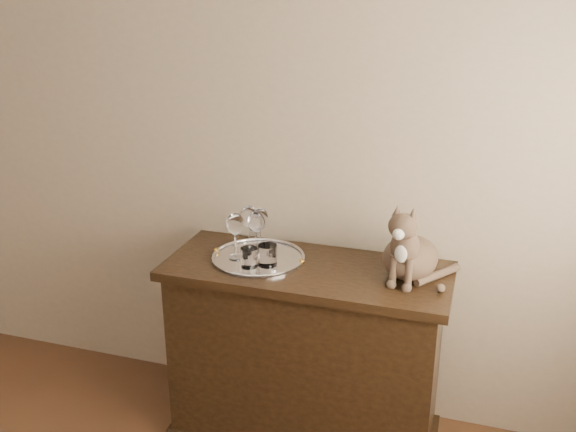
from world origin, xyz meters
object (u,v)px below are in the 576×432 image
cat (412,238)px  wine_glass_a (249,228)px  wine_glass_d (256,233)px  wine_glass_b (260,230)px  sideboard (306,354)px  wine_glass_c (235,236)px  tumbler_a (267,255)px  tumbler_b (249,257)px  tray (258,259)px

cat → wine_glass_a: bearing=-173.6°
wine_glass_a → wine_glass_d: wine_glass_a is taller
wine_glass_b → sideboard: bearing=-17.2°
wine_glass_b → wine_glass_c: size_ratio=0.99×
wine_glass_d → tumbler_a: size_ratio=2.17×
sideboard → wine_glass_c: 0.62m
wine_glass_d → wine_glass_c: bearing=-139.2°
wine_glass_c → tumbler_b: (0.09, -0.07, -0.06)m
wine_glass_b → tumbler_a: size_ratio=2.26×
wine_glass_c → cat: 0.74m
sideboard → wine_glass_d: 0.58m
wine_glass_c → wine_glass_b: bearing=49.9°
wine_glass_d → tumbler_a: bearing=-47.9°
sideboard → tumbler_b: 0.53m
wine_glass_a → tumbler_b: bearing=-69.7°
wine_glass_a → wine_glass_b: wine_glass_a is taller
wine_glass_a → wine_glass_d: (0.05, -0.04, -0.01)m
wine_glass_b → cat: 0.66m
wine_glass_d → cat: bearing=-0.6°
tumbler_a → wine_glass_a: bearing=134.7°
wine_glass_c → tumbler_b: size_ratio=2.48×
wine_glass_a → cat: bearing=-3.8°
tray → wine_glass_b: bearing=103.0°
wine_glass_b → wine_glass_d: size_ratio=1.04×
wine_glass_b → tumbler_b: wine_glass_b is taller
tray → wine_glass_b: (-0.02, 0.07, 0.11)m
tumbler_a → cat: bearing=8.4°
sideboard → tumbler_a: 0.51m
wine_glass_c → cat: size_ratio=0.61×
tray → wine_glass_d: size_ratio=2.06×
wine_glass_c → wine_glass_d: (0.07, 0.06, -0.00)m
wine_glass_b → wine_glass_a: bearing=170.2°
tumbler_b → cat: 0.67m
tumbler_a → tumbler_b: tumbler_a is taller
tumbler_a → tray: bearing=137.2°
cat → sideboard: bearing=-165.1°
sideboard → cat: cat is taller
tray → wine_glass_d: bearing=121.5°
wine_glass_d → cat: size_ratio=0.58×
tray → tumbler_b: bearing=-93.5°
sideboard → wine_glass_d: bearing=170.1°
cat → tray: bearing=-167.4°
wine_glass_d → wine_glass_b: bearing=78.5°
cat → tumbler_b: bearing=-159.1°
tray → cat: cat is taller
wine_glass_a → wine_glass_c: bearing=-103.3°
tumbler_b → wine_glass_a: bearing=110.3°
sideboard → wine_glass_c: bearing=-176.4°
tray → wine_glass_d: (-0.02, 0.03, 0.10)m
wine_glass_d → tumbler_a: (0.08, -0.09, -0.05)m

